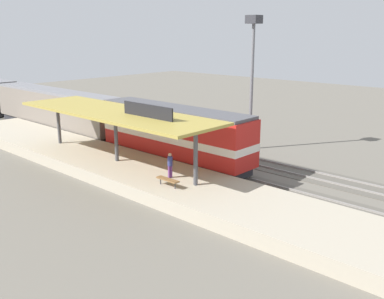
{
  "coord_description": "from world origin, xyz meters",
  "views": [
    {
      "loc": [
        -24.03,
        -25.49,
        10.31
      ],
      "look_at": [
        -1.38,
        -4.74,
        2.0
      ],
      "focal_mm": 40.7,
      "sensor_mm": 36.0,
      "label": 1
    }
  ],
  "objects_px": {
    "light_mast": "(253,55)",
    "passenger_carriage_front": "(55,109)",
    "locomotive": "(174,134)",
    "person_waiting": "(170,164)",
    "platform_bench": "(168,180)"
  },
  "relations": [
    {
      "from": "light_mast",
      "to": "passenger_carriage_front",
      "type": "bearing_deg",
      "value": 111.39
    },
    {
      "from": "locomotive",
      "to": "light_mast",
      "type": "distance_m",
      "value": 10.02
    },
    {
      "from": "person_waiting",
      "to": "locomotive",
      "type": "bearing_deg",
      "value": 42.22
    },
    {
      "from": "platform_bench",
      "to": "light_mast",
      "type": "xyz_separation_m",
      "value": [
        13.8,
        3.44,
        7.05
      ]
    },
    {
      "from": "platform_bench",
      "to": "passenger_carriage_front",
      "type": "height_order",
      "value": "passenger_carriage_front"
    },
    {
      "from": "person_waiting",
      "to": "platform_bench",
      "type": "bearing_deg",
      "value": -139.99
    },
    {
      "from": "passenger_carriage_front",
      "to": "light_mast",
      "type": "xyz_separation_m",
      "value": [
        7.8,
        -19.91,
        6.08
      ]
    },
    {
      "from": "passenger_carriage_front",
      "to": "locomotive",
      "type": "bearing_deg",
      "value": -90.0
    },
    {
      "from": "passenger_carriage_front",
      "to": "person_waiting",
      "type": "height_order",
      "value": "passenger_carriage_front"
    },
    {
      "from": "platform_bench",
      "to": "light_mast",
      "type": "distance_m",
      "value": 15.88
    },
    {
      "from": "person_waiting",
      "to": "light_mast",
      "type": "bearing_deg",
      "value": 10.61
    },
    {
      "from": "passenger_carriage_front",
      "to": "light_mast",
      "type": "relative_size",
      "value": 1.71
    },
    {
      "from": "platform_bench",
      "to": "passenger_carriage_front",
      "type": "distance_m",
      "value": 24.13
    },
    {
      "from": "locomotive",
      "to": "person_waiting",
      "type": "xyz_separation_m",
      "value": [
        -4.68,
        -4.25,
        -0.56
      ]
    },
    {
      "from": "passenger_carriage_front",
      "to": "person_waiting",
      "type": "relative_size",
      "value": 11.7
    }
  ]
}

